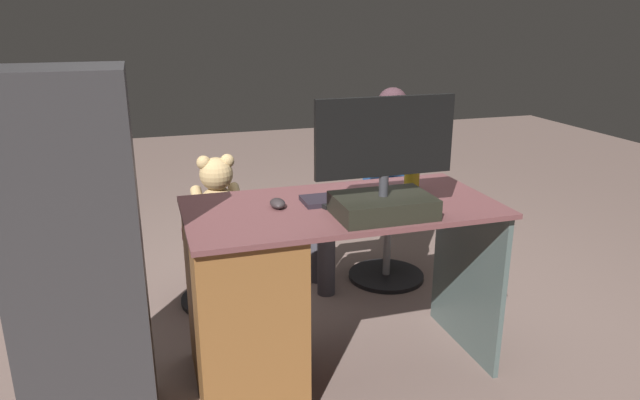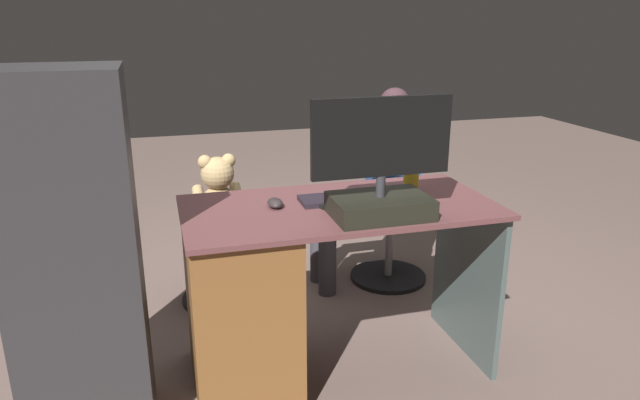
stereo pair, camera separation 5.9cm
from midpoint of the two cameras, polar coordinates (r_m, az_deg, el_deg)
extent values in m
plane|color=#715B54|center=(3.05, -0.27, -11.52)|extent=(10.00, 10.00, 0.00)
cube|color=brown|center=(2.36, 2.63, -0.73)|extent=(1.26, 0.64, 0.02)
cube|color=brown|center=(2.42, -7.13, -10.13)|extent=(0.40, 0.59, 0.74)
cube|color=#485754|center=(2.74, 14.78, -7.09)|extent=(0.02, 0.57, 0.74)
cube|color=black|center=(2.23, 6.65, -0.60)|extent=(0.37, 0.26, 0.08)
cylinder|color=#333338|center=(2.21, 6.72, 1.36)|extent=(0.04, 0.04, 0.08)
cube|color=black|center=(2.16, 6.90, 6.15)|extent=(0.54, 0.02, 0.30)
cube|color=black|center=(2.17, 6.76, 6.23)|extent=(0.50, 0.00, 0.27)
cube|color=black|center=(2.42, 3.65, 0.23)|extent=(0.42, 0.14, 0.02)
ellipsoid|color=#2E2728|center=(2.32, -3.72, -0.30)|extent=(0.06, 0.10, 0.04)
cylinder|color=yellow|center=(2.58, 9.57, 2.17)|extent=(0.07, 0.07, 0.11)
cube|color=black|center=(2.36, 0.39, -0.23)|extent=(0.09, 0.16, 0.02)
cylinder|color=black|center=(3.27, -8.86, -9.39)|extent=(0.45, 0.45, 0.03)
cylinder|color=gray|center=(3.19, -9.02, -6.36)|extent=(0.04, 0.04, 0.35)
cylinder|color=maroon|center=(3.11, -9.20, -2.88)|extent=(0.39, 0.39, 0.06)
ellipsoid|color=tan|center=(3.07, -9.33, -0.52)|extent=(0.20, 0.17, 0.21)
sphere|color=tan|center=(3.02, -9.49, 2.60)|extent=(0.17, 0.17, 0.17)
sphere|color=beige|center=(3.09, -9.64, 2.71)|extent=(0.07, 0.07, 0.07)
sphere|color=tan|center=(3.01, -8.42, 3.87)|extent=(0.07, 0.07, 0.07)
sphere|color=tan|center=(2.99, -10.69, 3.69)|extent=(0.07, 0.07, 0.07)
cylinder|color=tan|center=(3.10, -7.63, 0.57)|extent=(0.06, 0.16, 0.11)
cylinder|color=tan|center=(3.08, -11.28, 0.27)|extent=(0.06, 0.16, 0.11)
cylinder|color=tan|center=(3.20, -8.58, -1.04)|extent=(0.07, 0.13, 0.07)
cylinder|color=tan|center=(3.19, -10.44, -1.20)|extent=(0.07, 0.13, 0.07)
cylinder|color=black|center=(3.50, 7.17, -7.44)|extent=(0.44, 0.44, 0.03)
cylinder|color=gray|center=(3.42, 7.29, -4.56)|extent=(0.04, 0.04, 0.35)
cylinder|color=#474449|center=(3.35, 7.43, -1.28)|extent=(0.38, 0.38, 0.06)
cube|color=#255090|center=(3.27, 7.62, 3.33)|extent=(0.20, 0.32, 0.50)
sphere|color=tan|center=(3.20, 7.87, 9.11)|extent=(0.18, 0.18, 0.18)
sphere|color=#3D262C|center=(3.20, 7.88, 9.43)|extent=(0.16, 0.16, 0.16)
cylinder|color=#255090|center=(3.02, 6.73, 3.62)|extent=(0.39, 0.08, 0.24)
cylinder|color=#255090|center=(3.38, 4.17, 5.22)|extent=(0.39, 0.08, 0.24)
cylinder|color=#403E46|center=(3.18, 4.75, -1.27)|extent=(0.40, 0.11, 0.11)
cylinder|color=#403E46|center=(3.21, 1.26, -5.64)|extent=(0.10, 0.10, 0.44)
cylinder|color=#403E46|center=(3.34, 3.70, -0.32)|extent=(0.40, 0.11, 0.11)
cylinder|color=#403E46|center=(3.36, 0.37, -4.49)|extent=(0.10, 0.10, 0.44)
cube|color=#2F2D2F|center=(2.20, -22.24, -5.65)|extent=(0.44, 0.36, 1.34)
camera|label=1|loc=(0.03, -89.40, 0.19)|focal=32.60mm
camera|label=2|loc=(0.03, 90.60, -0.19)|focal=32.60mm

